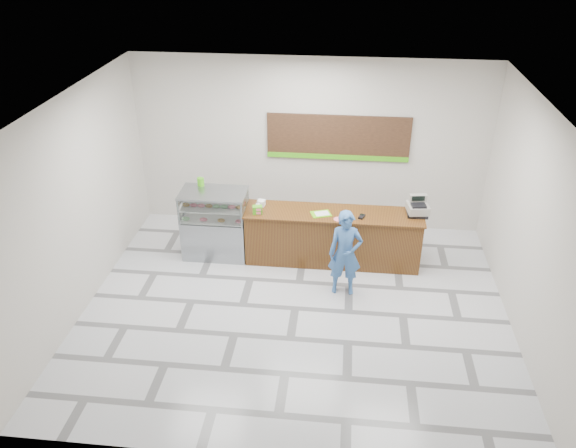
# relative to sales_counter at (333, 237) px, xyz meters

# --- Properties ---
(floor) EXTENTS (7.00, 7.00, 0.00)m
(floor) POSITION_rel_sales_counter_xyz_m (-0.55, -1.55, -0.52)
(floor) COLOR silver
(floor) RESTS_ON ground
(back_wall) EXTENTS (7.00, 0.00, 7.00)m
(back_wall) POSITION_rel_sales_counter_xyz_m (-0.55, 1.45, 1.23)
(back_wall) COLOR beige
(back_wall) RESTS_ON floor
(ceiling) EXTENTS (7.00, 7.00, 0.00)m
(ceiling) POSITION_rel_sales_counter_xyz_m (-0.55, -1.55, 2.98)
(ceiling) COLOR silver
(ceiling) RESTS_ON back_wall
(sales_counter) EXTENTS (3.26, 0.76, 1.03)m
(sales_counter) POSITION_rel_sales_counter_xyz_m (0.00, 0.00, 0.00)
(sales_counter) COLOR brown
(sales_counter) RESTS_ON floor
(display_case) EXTENTS (1.22, 0.72, 1.33)m
(display_case) POSITION_rel_sales_counter_xyz_m (-2.22, 0.00, 0.16)
(display_case) COLOR gray
(display_case) RESTS_ON floor
(menu_board) EXTENTS (2.80, 0.06, 0.90)m
(menu_board) POSITION_rel_sales_counter_xyz_m (-0.00, 1.41, 1.42)
(menu_board) COLOR black
(menu_board) RESTS_ON back_wall
(cash_register) EXTENTS (0.42, 0.43, 0.35)m
(cash_register) POSITION_rel_sales_counter_xyz_m (1.50, 0.11, 0.64)
(cash_register) COLOR black
(cash_register) RESTS_ON sales_counter
(card_terminal) EXTENTS (0.13, 0.18, 0.04)m
(card_terminal) POSITION_rel_sales_counter_xyz_m (0.51, -0.14, 0.53)
(card_terminal) COLOR black
(card_terminal) RESTS_ON sales_counter
(serving_tray) EXTENTS (0.41, 0.35, 0.02)m
(serving_tray) POSITION_rel_sales_counter_xyz_m (-0.23, -0.09, 0.52)
(serving_tray) COLOR #6AD712
(serving_tray) RESTS_ON sales_counter
(napkin_box) EXTENTS (0.15, 0.15, 0.11)m
(napkin_box) POSITION_rel_sales_counter_xyz_m (-1.35, 0.13, 0.57)
(napkin_box) COLOR white
(napkin_box) RESTS_ON sales_counter
(straw_cup) EXTENTS (0.08, 0.08, 0.12)m
(straw_cup) POSITION_rel_sales_counter_xyz_m (-1.39, -0.04, 0.57)
(straw_cup) COLOR silver
(straw_cup) RESTS_ON sales_counter
(promo_box) EXTENTS (0.19, 0.14, 0.15)m
(promo_box) POSITION_rel_sales_counter_xyz_m (-1.37, -0.18, 0.59)
(promo_box) COLOR #46AE15
(promo_box) RESTS_ON sales_counter
(donut_decal) EXTENTS (0.18, 0.18, 0.00)m
(donut_decal) POSITION_rel_sales_counter_xyz_m (0.09, -0.24, 0.52)
(donut_decal) COLOR pink
(donut_decal) RESTS_ON sales_counter
(green_cup_left) EXTENTS (0.10, 0.10, 0.15)m
(green_cup_left) POSITION_rel_sales_counter_xyz_m (-2.49, 0.24, 0.89)
(green_cup_left) COLOR #46AE15
(green_cup_left) RESTS_ON display_case
(green_cup_right) EXTENTS (0.10, 0.10, 0.15)m
(green_cup_right) POSITION_rel_sales_counter_xyz_m (-2.52, 0.26, 0.89)
(green_cup_right) COLOR #46AE15
(green_cup_right) RESTS_ON display_case
(customer) EXTENTS (0.58, 0.39, 1.55)m
(customer) POSITION_rel_sales_counter_xyz_m (0.24, -0.96, 0.26)
(customer) COLOR #3764A3
(customer) RESTS_ON floor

